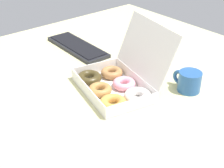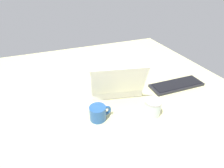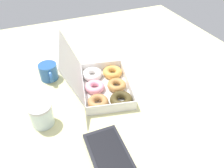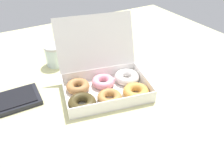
{
  "view_description": "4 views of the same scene",
  "coord_description": "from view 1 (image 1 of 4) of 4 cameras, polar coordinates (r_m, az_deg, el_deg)",
  "views": [
    {
      "loc": [
        80.24,
        -68.29,
        68.87
      ],
      "look_at": [
        -1.14,
        -0.59,
        5.43
      ],
      "focal_mm": 50.0,
      "sensor_mm": 36.0,
      "label": 1
    },
    {
      "loc": [
        35.54,
        98.05,
        70.67
      ],
      "look_at": [
        -2.21,
        1.13,
        4.42
      ],
      "focal_mm": 28.0,
      "sensor_mm": 36.0,
      "label": 2
    },
    {
      "loc": [
        -82.39,
        30.99,
        71.25
      ],
      "look_at": [
        -6.38,
        -0.45,
        4.47
      ],
      "focal_mm": 35.0,
      "sensor_mm": 36.0,
      "label": 3
    },
    {
      "loc": [
        -36.63,
        -60.62,
        56.09
      ],
      "look_at": [
        -2.01,
        0.35,
        4.83
      ],
      "focal_mm": 35.0,
      "sensor_mm": 36.0,
      "label": 4
    }
  ],
  "objects": [
    {
      "name": "paper_napkin",
      "position": [
        1.32,
        -13.67,
        -1.52
      ],
      "size": [
        18.26,
        17.36,
        0.15
      ],
      "primitive_type": "cube",
      "rotation": [
        0.0,
        0.0,
        0.48
      ],
      "color": "white",
      "rests_on": "ground_plane"
    },
    {
      "name": "glass_jar",
      "position": [
        1.53,
        6.88,
        6.16
      ],
      "size": [
        9.73,
        9.73,
        10.18
      ],
      "color": "silver",
      "rests_on": "ground_plane"
    },
    {
      "name": "donut_box",
      "position": [
        1.28,
        0.74,
        0.12
      ],
      "size": [
        40.11,
        37.6,
        26.47
      ],
      "color": "white",
      "rests_on": "ground_plane"
    },
    {
      "name": "keyboard",
      "position": [
        1.67,
        -6.35,
        6.8
      ],
      "size": [
        40.01,
        14.08,
        2.2
      ],
      "color": "black",
      "rests_on": "ground_plane"
    },
    {
      "name": "ground_plane",
      "position": [
        1.26,
        0.53,
        -2.62
      ],
      "size": [
        180.0,
        180.0,
        2.0
      ],
      "primitive_type": "cube",
      "color": "beige"
    },
    {
      "name": "coffee_mug",
      "position": [
        1.31,
        13.86,
        0.54
      ],
      "size": [
        13.01,
        9.4,
        8.52
      ],
      "color": "#26559A",
      "rests_on": "ground_plane"
    }
  ]
}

